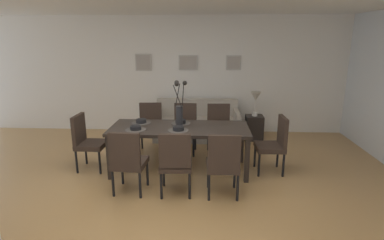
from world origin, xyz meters
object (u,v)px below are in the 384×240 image
dining_chair_mid_right (219,126)px  bowl_far_left (178,128)px  framed_picture_left (143,62)px  dining_chair_head_west (86,139)px  dining_chair_head_east (275,142)px  bowl_near_left (136,127)px  side_table (254,128)px  bowl_far_right (181,121)px  bowl_near_right (141,121)px  framed_picture_center (188,63)px  centerpiece_vase (179,110)px  dining_chair_far_right (185,126)px  dining_chair_near_right (150,125)px  dining_chair_mid_left (223,162)px  framed_picture_right (234,63)px  sofa (197,125)px  table_lamp (256,99)px  dining_chair_near_left (128,159)px  dining_table (180,131)px

dining_chair_mid_right → bowl_far_left: dining_chair_mid_right is taller
framed_picture_left → dining_chair_head_west: bearing=-103.0°
dining_chair_head_east → bowl_near_left: (-2.18, -0.22, 0.27)m
side_table → bowl_far_right: bearing=-134.3°
dining_chair_head_west → framed_picture_left: bearing=77.0°
bowl_near_right → framed_picture_center: (0.66, 2.04, 0.80)m
centerpiece_vase → bowl_near_left: size_ratio=4.32×
dining_chair_head_west → bowl_near_left: dining_chair_head_west is taller
dining_chair_far_right → framed_picture_center: bearing=90.8°
dining_chair_near_right → dining_chair_mid_right: same height
dining_chair_mid_left → dining_chair_head_east: same height
bowl_near_right → framed_picture_center: framed_picture_center is taller
bowl_near_left → framed_picture_right: bearing=55.8°
centerpiece_vase → framed_picture_right: bearing=65.9°
sofa → table_lamp: size_ratio=3.54×
framed_picture_left → table_lamp: bearing=-13.0°
dining_chair_near_left → dining_chair_head_east: size_ratio=1.00×
dining_chair_near_right → bowl_far_right: dining_chair_near_right is taller
bowl_near_left → framed_picture_center: bearing=74.9°
dining_chair_far_right → framed_picture_center: framed_picture_center is taller
dining_chair_far_right → framed_picture_right: bearing=54.3°
bowl_far_left → side_table: size_ratio=0.33×
framed_picture_center → dining_chair_mid_left: bearing=-78.0°
bowl_near_right → sofa: (0.87, 1.56, -0.50)m
framed_picture_right → bowl_far_left: bearing=-112.3°
bowl_near_left → framed_picture_right: 3.07m
framed_picture_center → centerpiece_vase: bearing=-90.0°
dining_chair_far_right → sofa: (0.20, 0.89, -0.23)m
bowl_near_left → dining_chair_mid_right: bearing=38.8°
bowl_far_left → framed_picture_center: 2.58m
table_lamp → side_table: bearing=180.0°
bowl_far_right → framed_picture_left: size_ratio=0.45×
dining_table → dining_chair_near_left: dining_chair_near_left is taller
side_table → framed_picture_right: (-0.44, 0.56, 1.32)m
centerpiece_vase → framed_picture_center: 2.31m
dining_chair_mid_left → table_lamp: 2.68m
dining_chair_mid_right → framed_picture_center: framed_picture_center is taller
dining_chair_head_west → bowl_near_left: (0.87, -0.18, 0.27)m
bowl_near_right → framed_picture_right: size_ratio=0.52×
dining_chair_mid_left → dining_chair_head_west: size_ratio=1.00×
bowl_near_left → bowl_near_right: bearing=90.0°
dining_table → dining_chair_far_right: bearing=88.7°
sofa → bowl_far_left: bearing=-96.2°
dining_chair_near_left → bowl_near_left: (-0.02, 0.63, 0.27)m
dining_chair_near_left → framed_picture_center: size_ratio=2.17×
dining_chair_far_right → dining_chair_mid_left: same height
table_lamp → dining_chair_head_west: bearing=-150.2°
dining_chair_near_left → dining_chair_mid_left: size_ratio=1.00×
dining_chair_near_left → dining_chair_head_east: bearing=21.4°
dining_chair_far_right → bowl_near_left: (-0.68, -1.08, 0.27)m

